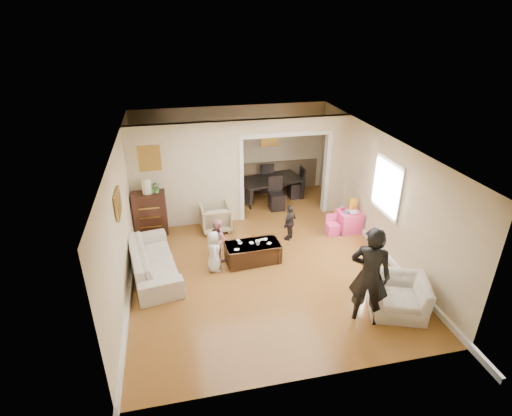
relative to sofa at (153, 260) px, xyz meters
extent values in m
plane|color=#A56B2A|center=(2.26, 0.28, -0.31)|extent=(7.00, 7.00, 0.00)
cube|color=beige|center=(0.88, 2.08, 0.99)|extent=(2.75, 0.18, 2.60)
cube|color=beige|center=(4.73, 2.08, 0.99)|extent=(0.55, 0.18, 2.60)
cube|color=beige|center=(3.36, 2.08, 2.11)|extent=(2.22, 0.18, 0.35)
cube|color=white|center=(4.99, -0.12, 1.24)|extent=(0.03, 0.95, 1.10)
cube|color=brown|center=(0.06, 1.98, 1.54)|extent=(0.45, 0.03, 0.55)
cube|color=brown|center=(-0.45, -0.32, 1.49)|extent=(0.03, 0.55, 0.40)
cube|color=brown|center=(3.36, 3.72, 1.39)|extent=(0.45, 0.03, 0.55)
imported|color=beige|center=(0.00, 0.00, 0.00)|extent=(1.17, 2.26, 0.63)
imported|color=tan|center=(1.48, 1.60, 0.01)|extent=(0.74, 0.76, 0.66)
imported|color=beige|center=(4.29, -2.10, 0.01)|extent=(1.24, 1.17, 0.65)
cube|color=black|center=(-0.07, 1.76, 0.22)|extent=(0.78, 0.44, 1.07)
cylinder|color=beige|center=(-0.07, 1.76, 0.93)|extent=(0.22, 0.22, 0.36)
imported|color=#447835|center=(0.13, 1.76, 0.90)|extent=(0.26, 0.23, 0.29)
cube|color=#3D2213|center=(2.09, 0.01, -0.10)|extent=(1.19, 0.67, 0.43)
imported|color=silver|center=(2.19, -0.04, 0.17)|extent=(0.12, 0.12, 0.10)
cube|color=#FD428B|center=(4.68, 0.86, -0.06)|extent=(0.57, 0.57, 0.51)
cube|color=yellow|center=(4.80, 0.96, 0.35)|extent=(0.20, 0.08, 0.30)
cylinder|color=#29B8D0|center=(4.58, 0.81, 0.24)|extent=(0.08, 0.08, 0.08)
cube|color=red|center=(4.56, 0.98, 0.22)|extent=(0.10, 0.09, 0.05)
imported|color=white|center=(4.73, 0.74, 0.23)|extent=(0.24, 0.24, 0.06)
imported|color=black|center=(3.26, 3.07, 0.00)|extent=(1.93, 1.32, 0.62)
imported|color=black|center=(3.62, -2.20, 0.61)|extent=(0.81, 0.74, 1.85)
imported|color=silver|center=(1.24, -0.14, 0.14)|extent=(0.33, 0.47, 0.91)
imported|color=pink|center=(1.39, 0.31, 0.16)|extent=(0.52, 0.57, 0.94)
imported|color=black|center=(3.14, 0.76, 0.13)|extent=(0.52, 0.52, 0.88)
cube|color=white|center=(1.83, 0.11, 0.12)|extent=(0.11, 0.11, 0.00)
cube|color=white|center=(2.32, 0.16, 0.12)|extent=(0.09, 0.08, 0.00)
cube|color=white|center=(1.82, 0.23, 0.12)|extent=(0.10, 0.11, 0.00)
cube|color=white|center=(2.07, 0.07, 0.12)|extent=(0.11, 0.12, 0.00)
cube|color=white|center=(2.39, 0.15, 0.12)|extent=(0.12, 0.13, 0.00)
cube|color=white|center=(1.72, -0.13, 0.12)|extent=(0.11, 0.09, 0.00)
cube|color=white|center=(2.44, -0.03, 0.12)|extent=(0.12, 0.12, 0.00)
camera|label=1|loc=(0.60, -7.18, 4.55)|focal=28.06mm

